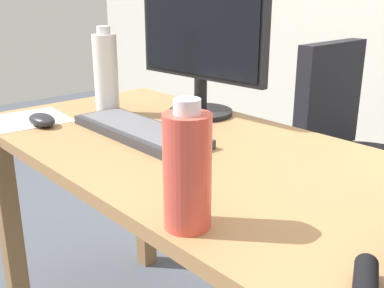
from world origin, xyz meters
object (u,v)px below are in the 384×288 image
Objects in this scene: office_chair at (353,189)px; monitor at (201,41)px; water_bottle at (187,170)px; keyboard at (139,130)px; spray_bottle at (106,74)px; computer_mouse at (42,120)px.

office_chair is 1.95× the size of monitor.
office_chair is 4.28× the size of water_bottle.
monitor is at bearing 100.34° from keyboard.
keyboard is at bearing -12.77° from spray_bottle.
water_bottle reaches higher than keyboard.
office_chair is at bearing 76.15° from keyboard.
computer_mouse is 0.74m from water_bottle.
keyboard is 0.53m from water_bottle.
monitor is (-0.25, -0.55, 0.56)m from office_chair.
water_bottle is (0.27, -1.05, 0.43)m from office_chair.
spray_bottle is (-0.25, 0.06, 0.11)m from keyboard.
monitor reaches higher than spray_bottle.
keyboard is at bearing -79.66° from monitor.
monitor is at bearing -114.58° from office_chair.
office_chair is 0.82m from monitor.
office_chair is at bearing 59.57° from spray_bottle.
office_chair reaches higher than keyboard.
water_bottle is (0.73, -0.08, 0.08)m from computer_mouse.
keyboard is at bearing -103.85° from office_chair.
monitor is 0.73m from water_bottle.
keyboard is at bearing 153.40° from water_bottle.
office_chair reaches higher than computer_mouse.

